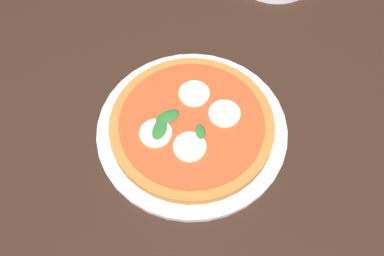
% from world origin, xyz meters
% --- Properties ---
extents(ground_plane, '(6.00, 6.00, 0.00)m').
position_xyz_m(ground_plane, '(0.00, 0.00, 0.00)').
color(ground_plane, '#2D2B28').
extents(dining_table, '(1.47, 1.08, 0.78)m').
position_xyz_m(dining_table, '(0.00, 0.00, 0.68)').
color(dining_table, black).
rests_on(dining_table, ground_plane).
extents(serving_tray, '(0.36, 0.36, 0.01)m').
position_xyz_m(serving_tray, '(0.01, -0.05, 0.78)').
color(serving_tray, silver).
rests_on(serving_tray, dining_table).
extents(pizza, '(0.31, 0.31, 0.03)m').
position_xyz_m(pizza, '(0.01, -0.05, 0.80)').
color(pizza, '#B27033').
rests_on(pizza, serving_tray).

